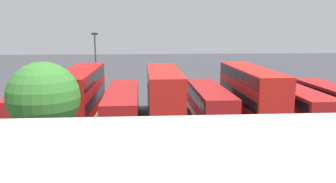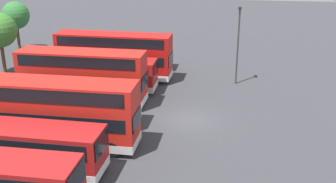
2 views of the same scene
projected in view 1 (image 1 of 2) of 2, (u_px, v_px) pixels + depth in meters
ground_plane at (177, 100)px, 37.72m from camera, size 140.00×140.00×0.00m
bus_single_deck_near_end at (335, 102)px, 29.22m from camera, size 2.75×10.96×2.95m
bus_single_deck_second at (294, 103)px, 28.84m from camera, size 2.65×11.30×2.95m
bus_double_decker_third at (250, 92)px, 29.32m from camera, size 2.72×11.81×4.55m
bus_single_deck_fourth at (209, 103)px, 28.98m from camera, size 2.66×10.59×2.95m
bus_double_decker_fifth at (164, 95)px, 28.18m from camera, size 2.65×10.71×4.55m
bus_single_deck_sixth at (122, 106)px, 27.83m from camera, size 2.75×11.69×2.95m
bus_double_decker_seventh at (81, 94)px, 28.36m from camera, size 2.72×11.49×4.55m
bus_single_deck_far_end at (36, 105)px, 28.07m from camera, size 2.72×10.21×2.95m
car_hatchback_silver at (301, 91)px, 39.76m from camera, size 2.86×4.64×1.43m
lamp_post_tall at (96, 59)px, 39.77m from camera, size 0.70×0.30×7.41m
tree_midleft at (44, 98)px, 16.49m from camera, size 3.52×3.52×6.34m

